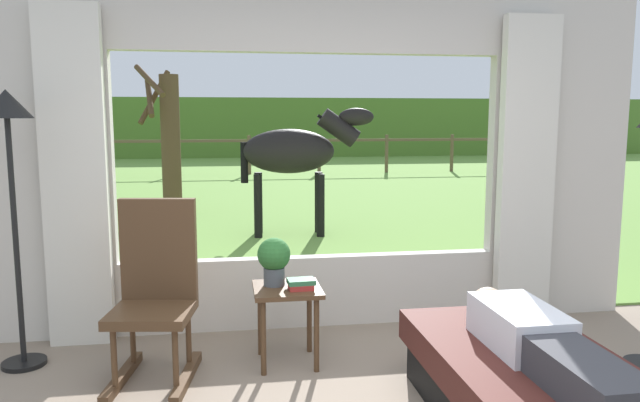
# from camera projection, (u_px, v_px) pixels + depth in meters

# --- Properties ---
(back_wall_with_window) EXTENTS (5.20, 0.12, 2.55)m
(back_wall_with_window) POSITION_uv_depth(u_px,v_px,m) (311.00, 167.00, 4.62)
(back_wall_with_window) COLOR beige
(back_wall_with_window) RESTS_ON ground_plane
(curtain_panel_left) EXTENTS (0.44, 0.10, 2.40)m
(curtain_panel_left) POSITION_uv_depth(u_px,v_px,m) (75.00, 179.00, 4.23)
(curtain_panel_left) COLOR silver
(curtain_panel_left) RESTS_ON ground_plane
(curtain_panel_right) EXTENTS (0.44, 0.10, 2.40)m
(curtain_panel_right) POSITION_uv_depth(u_px,v_px,m) (526.00, 172.00, 4.75)
(curtain_panel_right) COLOR silver
(curtain_panel_right) RESTS_ON ground_plane
(outdoor_pasture_lawn) EXTENTS (36.00, 21.68, 0.02)m
(outdoor_pasture_lawn) POSITION_uv_depth(u_px,v_px,m) (252.00, 181.00, 15.46)
(outdoor_pasture_lawn) COLOR olive
(outdoor_pasture_lawn) RESTS_ON ground_plane
(distant_hill_ridge) EXTENTS (36.00, 2.00, 2.40)m
(distant_hill_ridge) POSITION_uv_depth(u_px,v_px,m) (241.00, 128.00, 24.93)
(distant_hill_ridge) COLOR #50782C
(distant_hill_ridge) RESTS_ON ground_plane
(recliner_sofa) EXTENTS (0.91, 1.70, 0.42)m
(recliner_sofa) POSITION_uv_depth(u_px,v_px,m) (530.00, 395.00, 3.10)
(recliner_sofa) COLOR black
(recliner_sofa) RESTS_ON ground_plane
(reclining_person) EXTENTS (0.34, 1.43, 0.22)m
(reclining_person) POSITION_uv_depth(u_px,v_px,m) (538.00, 341.00, 3.00)
(reclining_person) COLOR silver
(reclining_person) RESTS_ON recliner_sofa
(rocking_chair) EXTENTS (0.56, 0.74, 1.12)m
(rocking_chair) POSITION_uv_depth(u_px,v_px,m) (156.00, 292.00, 3.78)
(rocking_chair) COLOR #4C331E
(rocking_chair) RESTS_ON ground_plane
(side_table) EXTENTS (0.44, 0.44, 0.52)m
(side_table) POSITION_uv_depth(u_px,v_px,m) (287.00, 301.00, 3.98)
(side_table) COLOR #4C331E
(side_table) RESTS_ON ground_plane
(potted_plant) EXTENTS (0.22, 0.22, 0.32)m
(potted_plant) POSITION_uv_depth(u_px,v_px,m) (274.00, 258.00, 3.99)
(potted_plant) COLOR #4C5156
(potted_plant) RESTS_ON side_table
(book_stack) EXTENTS (0.18, 0.14, 0.07)m
(book_stack) POSITION_uv_depth(u_px,v_px,m) (301.00, 284.00, 3.92)
(book_stack) COLOR #B22D28
(book_stack) RESTS_ON side_table
(floor_lamp_left) EXTENTS (0.32, 0.32, 1.80)m
(floor_lamp_left) POSITION_uv_depth(u_px,v_px,m) (9.00, 145.00, 3.80)
(floor_lamp_left) COLOR black
(floor_lamp_left) RESTS_ON ground_plane
(horse) EXTENTS (1.82, 0.65, 1.73)m
(horse) POSITION_uv_depth(u_px,v_px,m) (295.00, 152.00, 8.19)
(horse) COLOR black
(horse) RESTS_ON outdoor_pasture_lawn
(pasture_tree) EXTENTS (0.74, 1.13, 2.47)m
(pasture_tree) POSITION_uv_depth(u_px,v_px,m) (169.00, 140.00, 10.10)
(pasture_tree) COLOR #4C3823
(pasture_tree) RESTS_ON outdoor_pasture_lawn
(pasture_fence_line) EXTENTS (16.10, 0.10, 1.10)m
(pasture_fence_line) POSITION_uv_depth(u_px,v_px,m) (249.00, 149.00, 17.05)
(pasture_fence_line) COLOR brown
(pasture_fence_line) RESTS_ON outdoor_pasture_lawn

